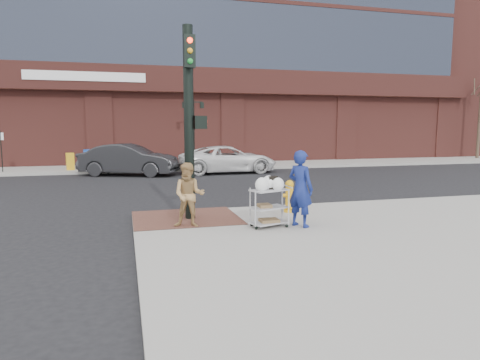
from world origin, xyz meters
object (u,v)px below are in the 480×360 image
object	(u,v)px
woman_blue	(300,189)
minivan_white	(228,159)
traffic_signal_pole	(190,117)
fire_hydrant	(289,196)
pedestrian_tan	(189,195)
sedan_dark	(129,160)
utility_cart	(269,204)
lamp_post	(193,126)

from	to	relation	value
woman_blue	minivan_white	size ratio (longest dim) A/B	0.35
traffic_signal_pole	fire_hydrant	bearing A→B (deg)	2.86
pedestrian_tan	sedan_dark	bearing A→B (deg)	111.43
pedestrian_tan	sedan_dark	distance (m)	13.03
woman_blue	sedan_dark	world-z (taller)	woman_blue
traffic_signal_pole	woman_blue	distance (m)	3.40
traffic_signal_pole	sedan_dark	distance (m)	12.29
sedan_dark	woman_blue	bearing A→B (deg)	-142.01
utility_cart	traffic_signal_pole	bearing A→B (deg)	140.09
minivan_white	utility_cart	bearing A→B (deg)	169.49
lamp_post	minivan_white	bearing A→B (deg)	-66.80
sedan_dark	fire_hydrant	bearing A→B (deg)	-138.13
minivan_white	fire_hydrant	world-z (taller)	minivan_white
utility_cart	pedestrian_tan	bearing A→B (deg)	165.26
lamp_post	traffic_signal_pole	size ratio (longest dim) A/B	0.80
pedestrian_tan	fire_hydrant	bearing A→B (deg)	35.22
sedan_dark	utility_cart	xyz separation A→B (m)	(3.16, -13.46, -0.12)
pedestrian_tan	utility_cart	bearing A→B (deg)	1.07
lamp_post	pedestrian_tan	distance (m)	16.46
lamp_post	traffic_signal_pole	world-z (taller)	traffic_signal_pole
pedestrian_tan	lamp_post	bearing A→B (deg)	96.46
woman_blue	sedan_dark	xyz separation A→B (m)	(-3.91, 13.61, -0.26)
traffic_signal_pole	lamp_post	bearing A→B (deg)	80.76
woman_blue	pedestrian_tan	size ratio (longest dim) A/B	1.19
lamp_post	traffic_signal_pole	xyz separation A→B (m)	(-2.48, -15.23, 0.21)
pedestrian_tan	fire_hydrant	xyz separation A→B (m)	(3.04, 1.07, -0.32)
sedan_dark	minivan_white	distance (m)	5.34
sedan_dark	fire_hydrant	world-z (taller)	sedan_dark
traffic_signal_pole	woman_blue	bearing A→B (deg)	-32.70
traffic_signal_pole	sedan_dark	world-z (taller)	traffic_signal_pole
traffic_signal_pole	utility_cart	size ratio (longest dim) A/B	4.00
minivan_white	lamp_post	bearing A→B (deg)	21.95
woman_blue	sedan_dark	distance (m)	14.16
traffic_signal_pole	fire_hydrant	world-z (taller)	traffic_signal_pole
woman_blue	fire_hydrant	distance (m)	1.82
woman_blue	fire_hydrant	bearing A→B (deg)	-44.03
woman_blue	utility_cart	size ratio (longest dim) A/B	1.50
lamp_post	pedestrian_tan	bearing A→B (deg)	-99.36
minivan_white	fire_hydrant	bearing A→B (deg)	173.76
pedestrian_tan	sedan_dark	world-z (taller)	pedestrian_tan
woman_blue	fire_hydrant	size ratio (longest dim) A/B	2.04
woman_blue	utility_cart	bearing A→B (deg)	47.65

